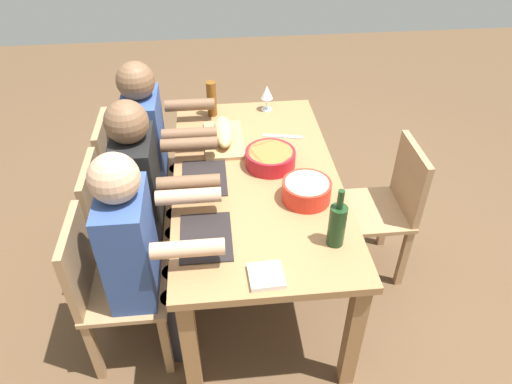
% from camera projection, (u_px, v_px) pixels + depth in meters
% --- Properties ---
extents(ground_plane, '(8.00, 8.00, 0.00)m').
position_uv_depth(ground_plane, '(256.00, 272.00, 2.95)').
color(ground_plane, brown).
extents(dining_table, '(1.62, 0.86, 0.74)m').
position_uv_depth(dining_table, '(256.00, 189.00, 2.55)').
color(dining_table, '#9E7044').
rests_on(dining_table, ground_plane).
extents(chair_far_right, '(0.40, 0.40, 0.85)m').
position_uv_depth(chair_far_right, '(128.00, 174.00, 2.94)').
color(chair_far_right, '#A87F56').
rests_on(chair_far_right, ground_plane).
extents(diner_far_right, '(0.41, 0.53, 1.20)m').
position_uv_depth(diner_far_right, '(153.00, 143.00, 2.83)').
color(diner_far_right, '#2D2D38').
rests_on(diner_far_right, ground_plane).
extents(chair_far_left, '(0.40, 0.40, 0.85)m').
position_uv_depth(chair_far_left, '(107.00, 284.00, 2.25)').
color(chair_far_left, '#A87F56').
rests_on(chair_far_left, ground_plane).
extents(diner_far_left, '(0.41, 0.53, 1.20)m').
position_uv_depth(diner_far_left, '(140.00, 249.00, 2.13)').
color(diner_far_left, '#2D2D38').
rests_on(diner_far_left, ground_plane).
extents(chair_near_center, '(0.40, 0.40, 0.85)m').
position_uv_depth(chair_near_center, '(387.00, 204.00, 2.72)').
color(chair_near_center, '#A87F56').
rests_on(chair_near_center, ground_plane).
extents(chair_far_center, '(0.40, 0.40, 0.85)m').
position_uv_depth(chair_far_center, '(119.00, 222.00, 2.60)').
color(chair_far_center, '#A87F56').
rests_on(chair_far_center, ground_plane).
extents(diner_far_center, '(0.41, 0.53, 1.20)m').
position_uv_depth(diner_far_center, '(147.00, 189.00, 2.48)').
color(diner_far_center, '#2D2D38').
rests_on(diner_far_center, ground_plane).
extents(serving_bowl_pasta, '(0.24, 0.24, 0.10)m').
position_uv_depth(serving_bowl_pasta, '(307.00, 190.00, 2.31)').
color(serving_bowl_pasta, red).
rests_on(serving_bowl_pasta, dining_table).
extents(serving_bowl_fruit, '(0.27, 0.27, 0.09)m').
position_uv_depth(serving_bowl_fruit, '(270.00, 157.00, 2.54)').
color(serving_bowl_fruit, '#B21923').
rests_on(serving_bowl_fruit, dining_table).
extents(cutting_board, '(0.40, 0.22, 0.02)m').
position_uv_depth(cutting_board, '(224.00, 140.00, 2.75)').
color(cutting_board, tan).
rests_on(cutting_board, dining_table).
extents(bread_loaf, '(0.32, 0.11, 0.09)m').
position_uv_depth(bread_loaf, '(223.00, 132.00, 2.72)').
color(bread_loaf, tan).
rests_on(bread_loaf, cutting_board).
extents(wine_bottle, '(0.08, 0.08, 0.29)m').
position_uv_depth(wine_bottle, '(337.00, 224.00, 2.04)').
color(wine_bottle, '#193819').
rests_on(wine_bottle, dining_table).
extents(beer_bottle, '(0.06, 0.06, 0.22)m').
position_uv_depth(beer_bottle, '(212.00, 99.00, 2.94)').
color(beer_bottle, brown).
rests_on(beer_bottle, dining_table).
extents(wine_glass, '(0.08, 0.08, 0.17)m').
position_uv_depth(wine_glass, '(267.00, 93.00, 2.99)').
color(wine_glass, silver).
rests_on(wine_glass, dining_table).
extents(placemat_far_left, '(0.32, 0.23, 0.01)m').
position_uv_depth(placemat_far_left, '(206.00, 237.00, 2.13)').
color(placemat_far_left, black).
rests_on(placemat_far_left, dining_table).
extents(placemat_far_center, '(0.32, 0.23, 0.01)m').
position_uv_depth(placemat_far_center, '(204.00, 178.00, 2.47)').
color(placemat_far_center, black).
rests_on(placemat_far_center, dining_table).
extents(carving_knife, '(0.07, 0.23, 0.01)m').
position_uv_depth(carving_knife, '(283.00, 137.00, 2.79)').
color(carving_knife, silver).
rests_on(carving_knife, dining_table).
extents(napkin_stack, '(0.15, 0.15, 0.02)m').
position_uv_depth(napkin_stack, '(266.00, 276.00, 1.93)').
color(napkin_stack, white).
rests_on(napkin_stack, dining_table).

